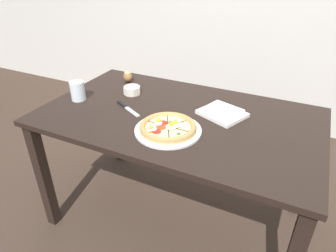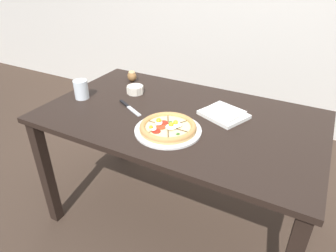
# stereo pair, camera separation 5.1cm
# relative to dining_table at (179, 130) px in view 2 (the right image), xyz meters

# --- Properties ---
(ground_plane) EXTENTS (12.00, 12.00, 0.00)m
(ground_plane) POSITION_rel_dining_table_xyz_m (0.00, 0.00, -0.66)
(ground_plane) COLOR #3D2D23
(dining_table) EXTENTS (1.48, 0.88, 0.76)m
(dining_table) POSITION_rel_dining_table_xyz_m (0.00, 0.00, 0.00)
(dining_table) COLOR black
(dining_table) RESTS_ON ground_plane
(pizza) EXTENTS (0.33, 0.33, 0.05)m
(pizza) POSITION_rel_dining_table_xyz_m (0.03, -0.18, 0.12)
(pizza) COLOR white
(pizza) RESTS_ON dining_table
(ramekin_bowl) EXTENTS (0.11, 0.11, 0.05)m
(ramekin_bowl) POSITION_rel_dining_table_xyz_m (-0.37, 0.12, 0.12)
(ramekin_bowl) COLOR silver
(ramekin_bowl) RESTS_ON dining_table
(napkin_folded) EXTENTS (0.28, 0.26, 0.04)m
(napkin_folded) POSITION_rel_dining_table_xyz_m (0.21, 0.09, 0.11)
(napkin_folded) COLOR silver
(napkin_folded) RESTS_ON dining_table
(bread_piece_near) EXTENTS (0.10, 0.10, 0.07)m
(bread_piece_near) POSITION_rel_dining_table_xyz_m (-0.50, 0.28, 0.13)
(bread_piece_near) COLOR olive
(bread_piece_near) RESTS_ON dining_table
(knife_main) EXTENTS (0.21, 0.12, 0.01)m
(knife_main) POSITION_rel_dining_table_xyz_m (-0.28, -0.06, 0.10)
(knife_main) COLOR silver
(knife_main) RESTS_ON dining_table
(water_glass) EXTENTS (0.08, 0.08, 0.11)m
(water_glass) POSITION_rel_dining_table_xyz_m (-0.61, -0.08, 0.14)
(water_glass) COLOR white
(water_glass) RESTS_ON dining_table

